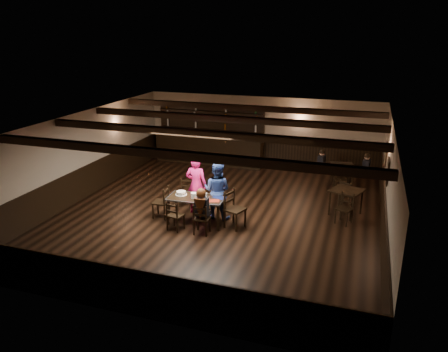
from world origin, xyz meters
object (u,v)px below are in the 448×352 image
(chair_near_left, at_px, (174,214))
(chair_near_right, at_px, (201,217))
(woman_pink, at_px, (196,185))
(bar_counter, at_px, (210,145))
(cake, at_px, (181,193))
(dining_table, at_px, (196,200))
(man_blue, at_px, (217,190))

(chair_near_left, relative_size, chair_near_right, 0.98)
(woman_pink, xyz_separation_m, bar_counter, (-1.36, 4.81, -0.13))
(woman_pink, xyz_separation_m, cake, (-0.20, -0.62, -0.06))
(chair_near_right, bearing_deg, chair_near_left, -179.83)
(chair_near_right, xyz_separation_m, bar_counter, (-2.01, 6.13, 0.24))
(chair_near_left, relative_size, bar_counter, 0.18)
(cake, relative_size, bar_counter, 0.07)
(bar_counter, bearing_deg, woman_pink, -74.25)
(chair_near_left, height_order, bar_counter, bar_counter)
(chair_near_left, bearing_deg, chair_near_right, 0.17)
(dining_table, bearing_deg, woman_pink, 111.56)
(man_blue, bearing_deg, bar_counter, -63.43)
(chair_near_left, height_order, cake, cake)
(chair_near_right, bearing_deg, man_blue, 88.54)
(man_blue, distance_m, cake, 1.01)
(cake, bearing_deg, bar_counter, 101.99)
(chair_near_left, xyz_separation_m, man_blue, (0.79, 1.18, 0.34))
(dining_table, distance_m, chair_near_right, 0.77)
(man_blue, xyz_separation_m, bar_counter, (-2.04, 4.95, -0.09))
(dining_table, xyz_separation_m, chair_near_left, (-0.38, -0.65, -0.19))
(chair_near_left, xyz_separation_m, chair_near_right, (0.76, 0.00, 0.01))
(chair_near_right, height_order, bar_counter, bar_counter)
(woman_pink, bearing_deg, dining_table, 109.31)
(man_blue, bearing_deg, chair_near_left, 60.32)
(woman_pink, relative_size, man_blue, 1.04)
(man_blue, height_order, bar_counter, bar_counter)
(cake, bearing_deg, chair_near_right, -39.33)
(dining_table, distance_m, woman_pink, 0.74)
(dining_table, height_order, chair_near_left, chair_near_left)
(woman_pink, height_order, man_blue, woman_pink)
(chair_near_right, relative_size, bar_counter, 0.19)
(chair_near_right, distance_m, bar_counter, 6.45)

